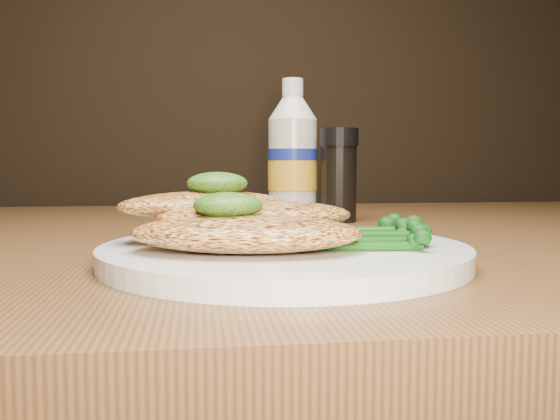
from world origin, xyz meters
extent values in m
cylinder|color=white|center=(-0.06, 0.84, 0.76)|extent=(0.27, 0.27, 0.01)
ellipsoid|color=#F2AD4D|center=(-0.09, 0.81, 0.78)|extent=(0.17, 0.11, 0.02)
ellipsoid|color=#F2AD4D|center=(-0.08, 0.85, 0.78)|extent=(0.16, 0.09, 0.02)
ellipsoid|color=#F2AD4D|center=(-0.11, 0.88, 0.79)|extent=(0.15, 0.11, 0.02)
ellipsoid|color=black|center=(-0.10, 0.82, 0.79)|extent=(0.05, 0.05, 0.02)
ellipsoid|color=black|center=(-0.10, 0.88, 0.81)|extent=(0.05, 0.05, 0.02)
camera|label=1|loc=(-0.12, 0.42, 0.82)|focal=38.12mm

